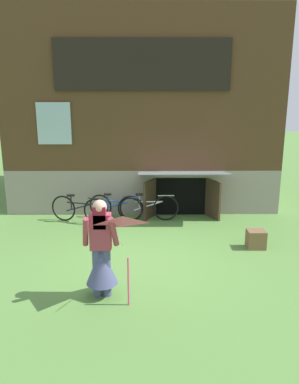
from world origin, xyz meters
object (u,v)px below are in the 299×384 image
wooden_crate (256,239)px  person (101,257)px  bicycle_black (79,209)px  bicycle_silver (148,208)px  kite (123,238)px  bicycle_blue (115,207)px

wooden_crate → person: bearing=-147.3°
person → bicycle_black: person is taller
bicycle_silver → wooden_crate: bicycle_silver is taller
person → bicycle_silver: person is taller
bicycle_silver → kite: bearing=-96.2°
bicycle_silver → bicycle_black: bicycle_black is taller
bicycle_blue → wooden_crate: bearing=-13.5°
person → bicycle_blue: (-0.11, 4.02, -0.35)m
person → bicycle_silver: bearing=55.4°
bicycle_black → person: bearing=-57.2°
kite → bicycle_blue: (-0.50, 4.53, -0.87)m
wooden_crate → kite: bearing=-137.3°
person → bicycle_black: bearing=82.0°
kite → wooden_crate: size_ratio=3.53×
person → bicycle_black: size_ratio=1.04×
bicycle_silver → person: bearing=-102.5°
bicycle_silver → bicycle_black: size_ratio=1.03×
bicycle_silver → wooden_crate: bearing=-40.2°
person → wooden_crate: 3.75m
kite → bicycle_black: size_ratio=0.90×
bicycle_silver → bicycle_blue: size_ratio=1.10×
kite → bicycle_blue: size_ratio=0.96×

